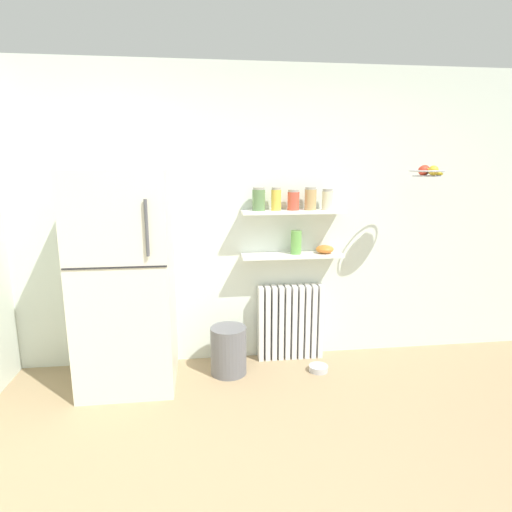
{
  "coord_description": "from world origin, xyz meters",
  "views": [
    {
      "loc": [
        -0.59,
        -1.72,
        1.78
      ],
      "look_at": [
        -0.16,
        1.6,
        1.05
      ],
      "focal_mm": 29.97,
      "sensor_mm": 36.0,
      "label": 1
    }
  ],
  "objects_px": {
    "storage_jar_4": "(327,200)",
    "refrigerator": "(125,281)",
    "radiator": "(290,322)",
    "storage_jar_0": "(259,199)",
    "storage_jar_2": "(293,200)",
    "pet_food_bowl": "(318,368)",
    "storage_jar_3": "(310,199)",
    "vase": "(296,242)",
    "trash_bin": "(229,350)",
    "hanging_fruit_basket": "(428,171)",
    "shelf_bowl": "(325,249)",
    "storage_jar_1": "(276,199)"
  },
  "relations": [
    {
      "from": "storage_jar_3",
      "to": "shelf_bowl",
      "type": "height_order",
      "value": "storage_jar_3"
    },
    {
      "from": "storage_jar_1",
      "to": "shelf_bowl",
      "type": "bearing_deg",
      "value": 0.0
    },
    {
      "from": "storage_jar_3",
      "to": "storage_jar_4",
      "type": "bearing_deg",
      "value": 0.0
    },
    {
      "from": "trash_bin",
      "to": "pet_food_bowl",
      "type": "height_order",
      "value": "trash_bin"
    },
    {
      "from": "refrigerator",
      "to": "hanging_fruit_basket",
      "type": "xyz_separation_m",
      "value": [
        2.44,
        -0.08,
        0.85
      ]
    },
    {
      "from": "storage_jar_3",
      "to": "vase",
      "type": "xyz_separation_m",
      "value": [
        -0.12,
        0.0,
        -0.38
      ]
    },
    {
      "from": "radiator",
      "to": "storage_jar_0",
      "type": "xyz_separation_m",
      "value": [
        -0.3,
        -0.03,
        1.13
      ]
    },
    {
      "from": "refrigerator",
      "to": "vase",
      "type": "relative_size",
      "value": 8.36
    },
    {
      "from": "storage_jar_4",
      "to": "shelf_bowl",
      "type": "bearing_deg",
      "value": 180.0
    },
    {
      "from": "storage_jar_4",
      "to": "refrigerator",
      "type": "bearing_deg",
      "value": -172.03
    },
    {
      "from": "storage_jar_2",
      "to": "pet_food_bowl",
      "type": "bearing_deg",
      "value": -54.59
    },
    {
      "from": "storage_jar_2",
      "to": "trash_bin",
      "type": "distance_m",
      "value": 1.41
    },
    {
      "from": "shelf_bowl",
      "to": "radiator",
      "type": "bearing_deg",
      "value": 174.15
    },
    {
      "from": "shelf_bowl",
      "to": "hanging_fruit_basket",
      "type": "height_order",
      "value": "hanging_fruit_basket"
    },
    {
      "from": "storage_jar_4",
      "to": "hanging_fruit_basket",
      "type": "relative_size",
      "value": 0.65
    },
    {
      "from": "storage_jar_1",
      "to": "storage_jar_3",
      "type": "distance_m",
      "value": 0.3
    },
    {
      "from": "storage_jar_2",
      "to": "shelf_bowl",
      "type": "relative_size",
      "value": 1.1
    },
    {
      "from": "storage_jar_2",
      "to": "pet_food_bowl",
      "type": "distance_m",
      "value": 1.48
    },
    {
      "from": "radiator",
      "to": "storage_jar_3",
      "type": "distance_m",
      "value": 1.14
    },
    {
      "from": "shelf_bowl",
      "to": "storage_jar_3",
      "type": "bearing_deg",
      "value": 180.0
    },
    {
      "from": "storage_jar_3",
      "to": "vase",
      "type": "distance_m",
      "value": 0.4
    },
    {
      "from": "storage_jar_1",
      "to": "trash_bin",
      "type": "xyz_separation_m",
      "value": [
        -0.44,
        -0.2,
        -1.27
      ]
    },
    {
      "from": "radiator",
      "to": "storage_jar_4",
      "type": "bearing_deg",
      "value": -5.7
    },
    {
      "from": "refrigerator",
      "to": "trash_bin",
      "type": "distance_m",
      "value": 1.05
    },
    {
      "from": "refrigerator",
      "to": "radiator",
      "type": "distance_m",
      "value": 1.52
    },
    {
      "from": "trash_bin",
      "to": "hanging_fruit_basket",
      "type": "distance_m",
      "value": 2.22
    },
    {
      "from": "vase",
      "to": "pet_food_bowl",
      "type": "distance_m",
      "value": 1.12
    },
    {
      "from": "refrigerator",
      "to": "pet_food_bowl",
      "type": "distance_m",
      "value": 1.8
    },
    {
      "from": "storage_jar_0",
      "to": "trash_bin",
      "type": "distance_m",
      "value": 1.32
    },
    {
      "from": "storage_jar_0",
      "to": "shelf_bowl",
      "type": "distance_m",
      "value": 0.74
    },
    {
      "from": "radiator",
      "to": "trash_bin",
      "type": "bearing_deg",
      "value": -158.4
    },
    {
      "from": "pet_food_bowl",
      "to": "storage_jar_3",
      "type": "bearing_deg",
      "value": 98.88
    },
    {
      "from": "refrigerator",
      "to": "storage_jar_3",
      "type": "bearing_deg",
      "value": 8.73
    },
    {
      "from": "storage_jar_4",
      "to": "hanging_fruit_basket",
      "type": "xyz_separation_m",
      "value": [
        0.73,
        -0.31,
        0.24
      ]
    },
    {
      "from": "storage_jar_3",
      "to": "storage_jar_4",
      "type": "xyz_separation_m",
      "value": [
        0.15,
        0.0,
        -0.01
      ]
    },
    {
      "from": "shelf_bowl",
      "to": "trash_bin",
      "type": "height_order",
      "value": "shelf_bowl"
    },
    {
      "from": "storage_jar_3",
      "to": "shelf_bowl",
      "type": "bearing_deg",
      "value": 0.0
    },
    {
      "from": "storage_jar_2",
      "to": "hanging_fruit_basket",
      "type": "relative_size",
      "value": 0.64
    },
    {
      "from": "storage_jar_4",
      "to": "hanging_fruit_basket",
      "type": "distance_m",
      "value": 0.83
    },
    {
      "from": "refrigerator",
      "to": "vase",
      "type": "xyz_separation_m",
      "value": [
        1.43,
        0.24,
        0.23
      ]
    },
    {
      "from": "radiator",
      "to": "pet_food_bowl",
      "type": "bearing_deg",
      "value": -57.38
    },
    {
      "from": "storage_jar_0",
      "to": "vase",
      "type": "distance_m",
      "value": 0.5
    },
    {
      "from": "trash_bin",
      "to": "hanging_fruit_basket",
      "type": "xyz_separation_m",
      "value": [
        1.62,
        -0.11,
        1.51
      ]
    },
    {
      "from": "storage_jar_2",
      "to": "vase",
      "type": "bearing_deg",
      "value": 0.0
    },
    {
      "from": "storage_jar_2",
      "to": "pet_food_bowl",
      "type": "height_order",
      "value": "storage_jar_2"
    },
    {
      "from": "storage_jar_2",
      "to": "storage_jar_3",
      "type": "height_order",
      "value": "storage_jar_3"
    },
    {
      "from": "storage_jar_1",
      "to": "trash_bin",
      "type": "bearing_deg",
      "value": -155.14
    },
    {
      "from": "storage_jar_2",
      "to": "storage_jar_4",
      "type": "distance_m",
      "value": 0.3
    },
    {
      "from": "storage_jar_4",
      "to": "pet_food_bowl",
      "type": "height_order",
      "value": "storage_jar_4"
    },
    {
      "from": "storage_jar_4",
      "to": "vase",
      "type": "bearing_deg",
      "value": 180.0
    }
  ]
}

